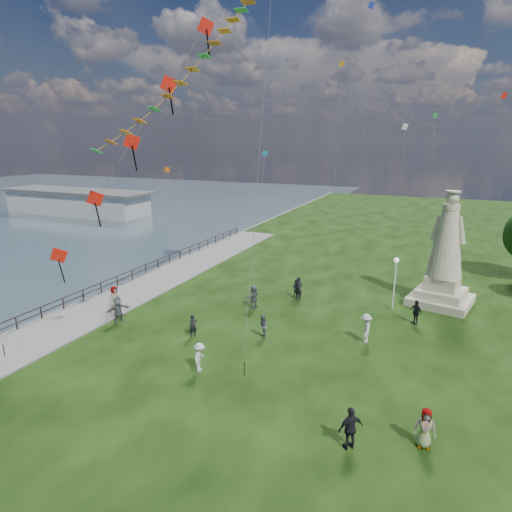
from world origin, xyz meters
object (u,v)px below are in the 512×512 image
at_px(person_4, 425,428).
at_px(person_6, 299,288).
at_px(person_1, 263,327).
at_px(person_11, 254,297).
at_px(person_3, 351,428).
at_px(person_8, 366,328).
at_px(person_0, 193,326).
at_px(pier_pavilion, 76,202).
at_px(person_7, 296,288).
at_px(person_2, 199,357).
at_px(statue, 445,263).
at_px(person_5, 118,310).
at_px(lamppost, 395,272).
at_px(person_9, 416,312).
at_px(person_10, 115,299).

distance_m(person_4, person_6, 17.89).
height_order(person_1, person_11, person_11).
height_order(person_3, person_11, person_3).
xyz_separation_m(person_8, person_11, (-9.01, 2.46, -0.03)).
bearing_deg(person_0, person_8, -28.74).
height_order(pier_pavilion, person_7, pier_pavilion).
relative_size(person_2, person_6, 0.89).
height_order(person_0, person_2, person_2).
bearing_deg(pier_pavilion, person_3, -35.67).
xyz_separation_m(pier_pavilion, person_11, (48.87, -29.65, -0.91)).
height_order(person_6, person_7, person_6).
bearing_deg(person_11, statue, 127.51).
xyz_separation_m(person_2, person_5, (-8.84, 3.48, 0.10)).
height_order(person_0, person_5, person_5).
xyz_separation_m(person_5, person_6, (10.36, 9.56, 0.01)).
bearing_deg(person_3, person_7, -107.42).
xyz_separation_m(person_0, person_6, (4.21, 9.41, 0.19)).
distance_m(lamppost, person_11, 10.93).
bearing_deg(person_9, person_4, -40.16).
distance_m(person_0, person_3, 13.46).
bearing_deg(person_3, person_6, -107.83).
bearing_deg(person_0, person_10, 121.23).
xyz_separation_m(person_4, person_8, (-4.02, 8.90, 0.06)).
height_order(person_0, person_4, person_4).
bearing_deg(person_0, person_3, -77.21).
bearing_deg(person_1, person_3, 15.35).
height_order(pier_pavilion, person_8, pier_pavilion).
relative_size(pier_pavilion, person_11, 16.06).
xyz_separation_m(pier_pavilion, person_1, (51.57, -34.23, -1.03)).
xyz_separation_m(person_3, person_10, (-19.69, 7.97, -0.05)).
height_order(person_0, person_9, person_9).
bearing_deg(person_3, person_2, -60.78).
distance_m(person_1, person_5, 10.60).
bearing_deg(person_4, person_7, 116.63).
bearing_deg(person_3, person_9, -139.36).
relative_size(person_5, person_6, 0.99).
bearing_deg(person_2, person_7, -17.51).
relative_size(person_2, person_5, 0.90).
relative_size(person_0, person_6, 0.80).
distance_m(person_4, person_11, 17.29).
relative_size(lamppost, person_2, 2.44).
bearing_deg(person_5, person_0, -56.13).
bearing_deg(person_1, person_10, -116.23).
height_order(person_2, person_3, person_3).
relative_size(pier_pavilion, person_7, 18.81).
distance_m(statue, person_3, 20.00).
bearing_deg(person_2, lamppost, -45.06).
bearing_deg(person_2, person_9, -54.67).
relative_size(lamppost, person_3, 2.14).
distance_m(person_0, person_10, 8.04).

